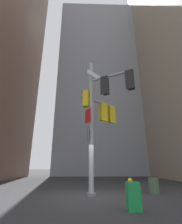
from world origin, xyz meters
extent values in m
plane|color=#2D2D30|center=(0.00, 0.00, 0.00)|extent=(120.00, 120.00, 0.00)
cube|color=#9399A3|center=(2.22, 22.42, 16.17)|extent=(15.01, 15.01, 32.35)
cylinder|color=#9EA0A3|center=(0.00, 0.00, 3.83)|extent=(0.25, 0.25, 7.67)
cylinder|color=slate|center=(0.00, 0.00, 0.08)|extent=(0.45, 0.45, 0.16)
cylinder|color=#9EA0A3|center=(1.17, -0.64, 6.42)|extent=(2.40, 1.41, 0.14)
cylinder|color=#9EA0A3|center=(0.70, 0.52, 5.15)|extent=(1.49, 1.15, 0.14)
cube|color=black|center=(0.73, -0.62, 5.82)|extent=(0.43, 0.26, 1.14)
cube|color=black|center=(0.82, -0.45, 5.82)|extent=(0.46, 0.46, 1.00)
cylinder|color=red|center=(0.91, -0.28, 6.17)|extent=(0.20, 0.15, 0.20)
cube|color=black|center=(0.92, -0.27, 6.29)|extent=(0.23, 0.17, 0.02)
cylinder|color=#3C2C06|center=(0.91, -0.28, 5.82)|extent=(0.20, 0.15, 0.20)
cube|color=black|center=(0.92, -0.27, 5.94)|extent=(0.23, 0.17, 0.02)
cylinder|color=#06311C|center=(0.91, -0.28, 5.47)|extent=(0.20, 0.15, 0.20)
cube|color=black|center=(0.92, -0.27, 5.59)|extent=(0.23, 0.17, 0.02)
cube|color=black|center=(2.01, -1.33, 5.82)|extent=(0.43, 0.26, 1.14)
cube|color=black|center=(2.10, -1.16, 5.82)|extent=(0.46, 0.46, 1.00)
cylinder|color=#360605|center=(2.20, -0.98, 6.17)|extent=(0.20, 0.15, 0.20)
cube|color=black|center=(2.20, -0.98, 6.29)|extent=(0.23, 0.17, 0.02)
cylinder|color=yellow|center=(2.20, -0.98, 5.82)|extent=(0.20, 0.15, 0.20)
cube|color=black|center=(2.20, -0.98, 5.94)|extent=(0.23, 0.17, 0.02)
cylinder|color=#06311C|center=(2.20, -0.98, 5.47)|extent=(0.20, 0.15, 0.20)
cube|color=black|center=(2.20, -0.98, 5.59)|extent=(0.23, 0.17, 0.02)
cube|color=yellow|center=(0.82, 0.37, 4.55)|extent=(0.40, 0.31, 1.14)
cube|color=yellow|center=(0.70, 0.52, 4.55)|extent=(0.48, 0.48, 1.00)
cylinder|color=#360605|center=(0.58, 0.68, 4.90)|extent=(0.20, 0.17, 0.20)
cube|color=black|center=(0.58, 0.69, 5.02)|extent=(0.22, 0.19, 0.02)
cylinder|color=#3C2C06|center=(0.58, 0.68, 4.55)|extent=(0.20, 0.17, 0.20)
cube|color=black|center=(0.58, 0.69, 4.67)|extent=(0.22, 0.19, 0.02)
cylinder|color=#19C672|center=(0.58, 0.68, 4.20)|extent=(0.20, 0.17, 0.20)
cube|color=black|center=(0.58, 0.69, 4.32)|extent=(0.22, 0.19, 0.02)
cube|color=gold|center=(1.38, 0.79, 4.55)|extent=(0.40, 0.31, 1.14)
cube|color=gold|center=(1.26, 0.94, 4.55)|extent=(0.48, 0.48, 1.00)
cylinder|color=#360605|center=(1.15, 1.10, 4.90)|extent=(0.20, 0.17, 0.20)
cube|color=black|center=(1.14, 1.10, 5.02)|extent=(0.22, 0.19, 0.02)
cylinder|color=#3C2C06|center=(1.15, 1.10, 4.55)|extent=(0.20, 0.17, 0.20)
cube|color=black|center=(1.14, 1.10, 4.67)|extent=(0.22, 0.19, 0.02)
cylinder|color=#19C672|center=(1.15, 1.10, 4.20)|extent=(0.20, 0.17, 0.20)
cube|color=black|center=(1.14, 1.10, 4.32)|extent=(0.22, 0.19, 0.02)
cube|color=gold|center=(-0.13, 0.04, 5.25)|extent=(0.16, 0.47, 1.14)
cube|color=gold|center=(-0.31, 0.09, 5.25)|extent=(0.42, 0.42, 1.00)
cylinder|color=red|center=(-0.51, 0.15, 5.60)|extent=(0.11, 0.21, 0.20)
cube|color=black|center=(-0.51, 0.15, 5.72)|extent=(0.13, 0.23, 0.02)
cylinder|color=#3C2C06|center=(-0.51, 0.15, 5.25)|extent=(0.11, 0.21, 0.20)
cube|color=black|center=(-0.51, 0.15, 5.37)|extent=(0.13, 0.23, 0.02)
cylinder|color=#06311C|center=(-0.51, 0.15, 4.90)|extent=(0.11, 0.21, 0.20)
cube|color=black|center=(-0.51, 0.15, 5.02)|extent=(0.13, 0.23, 0.02)
cube|color=white|center=(0.25, -0.25, 6.64)|extent=(0.99, 1.00, 0.28)
cube|color=#19479E|center=(0.25, -0.25, 6.64)|extent=(0.96, 0.97, 0.24)
cube|color=red|center=(-0.20, -0.10, 4.12)|extent=(0.31, 0.58, 0.80)
cube|color=white|center=(-0.20, -0.10, 4.12)|extent=(0.28, 0.54, 0.76)
cube|color=black|center=(-0.22, 0.00, 3.05)|extent=(0.02, 0.60, 0.72)
cube|color=white|center=(-0.22, 0.00, 3.05)|extent=(0.01, 0.56, 0.68)
cylinder|color=yellow|center=(2.06, 0.33, 0.32)|extent=(0.22, 0.22, 0.64)
sphere|color=yellow|center=(2.06, 0.33, 0.70)|extent=(0.23, 0.23, 0.23)
cylinder|color=yellow|center=(2.22, 0.33, 0.35)|extent=(0.10, 0.09, 0.09)
cube|color=#198C3F|center=(1.37, -2.74, 0.45)|extent=(0.44, 0.36, 0.90)
cube|color=black|center=(1.59, -2.74, 0.63)|extent=(0.01, 0.29, 0.32)
cylinder|color=#3F593F|center=(3.45, 0.73, 0.40)|extent=(0.53, 0.53, 0.80)
camera|label=1|loc=(-0.25, -8.82, 1.44)|focal=25.77mm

